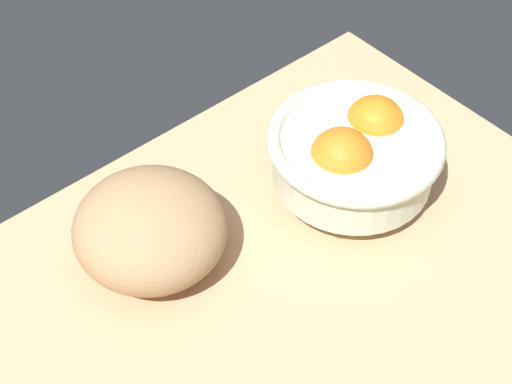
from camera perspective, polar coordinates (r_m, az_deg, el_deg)
ground_plane at (r=84.95cm, az=2.34°, el=-7.05°), size 72.81×54.26×3.00cm
fruit_bowl at (r=88.88cm, az=7.23°, el=2.84°), size 20.07×20.07×10.37cm
bread_loaf at (r=82.26cm, az=-7.77°, el=-2.69°), size 22.28×22.40×10.01cm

